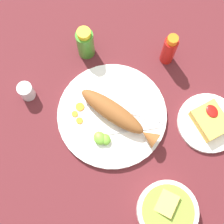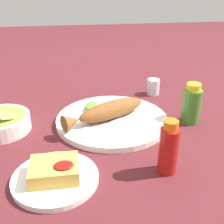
{
  "view_description": "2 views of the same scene",
  "coord_description": "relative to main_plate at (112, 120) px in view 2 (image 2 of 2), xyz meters",
  "views": [
    {
      "loc": [
        -0.27,
        0.14,
        1.01
      ],
      "look_at": [
        0.0,
        0.0,
        0.04
      ],
      "focal_mm": 50.0,
      "sensor_mm": 36.0,
      "label": 1
    },
    {
      "loc": [
        -0.12,
        -0.81,
        0.44
      ],
      "look_at": [
        0.0,
        0.0,
        0.04
      ],
      "focal_mm": 45.0,
      "sensor_mm": 36.0,
      "label": 2
    }
  ],
  "objects": [
    {
      "name": "side_plate_fries",
      "position": [
        -0.18,
        -0.27,
        -0.0
      ],
      "size": [
        0.2,
        0.2,
        0.01
      ],
      "primitive_type": "cylinder",
      "color": "white",
      "rests_on": "ground_plane"
    },
    {
      "name": "lime_wedge_side",
      "position": [
        -0.07,
        0.06,
        0.02
      ],
      "size": [
        0.04,
        0.03,
        0.02
      ],
      "primitive_type": "ellipsoid",
      "color": "#6BB233",
      "rests_on": "main_plate"
    },
    {
      "name": "lime_wedge_main",
      "position": [
        -0.06,
        0.07,
        0.02
      ],
      "size": [
        0.05,
        0.04,
        0.03
      ],
      "primitive_type": "ellipsoid",
      "color": "#6BB233",
      "rests_on": "main_plate"
    },
    {
      "name": "ground_plane",
      "position": [
        0.0,
        0.0,
        -0.01
      ],
      "size": [
        4.0,
        4.0,
        0.0
      ],
      "primitive_type": "plane",
      "color": "#561E23"
    },
    {
      "name": "main_plate",
      "position": [
        0.0,
        0.0,
        0.0
      ],
      "size": [
        0.36,
        0.36,
        0.02
      ],
      "primitive_type": "cylinder",
      "color": "white",
      "rests_on": "ground_plane"
    },
    {
      "name": "guacamole_bowl",
      "position": [
        -0.35,
        -0.0,
        0.02
      ],
      "size": [
        0.18,
        0.18,
        0.06
      ],
      "color": "white",
      "rests_on": "ground_plane"
    },
    {
      "name": "fried_fish",
      "position": [
        -0.02,
        -0.01,
        0.04
      ],
      "size": [
        0.29,
        0.18,
        0.06
      ],
      "rotation": [
        0.0,
        0.0,
        0.46
      ],
      "color": "brown",
      "rests_on": "main_plate"
    },
    {
      "name": "fork_near",
      "position": [
        -0.05,
        -0.08,
        0.01
      ],
      "size": [
        0.14,
        0.14,
        0.0
      ],
      "rotation": [
        0.0,
        0.0,
        3.92
      ],
      "color": "silver",
      "rests_on": "main_plate"
    },
    {
      "name": "salt_cup",
      "position": [
        0.2,
        0.22,
        0.02
      ],
      "size": [
        0.05,
        0.05,
        0.06
      ],
      "color": "silver",
      "rests_on": "ground_plane"
    },
    {
      "name": "fork_far",
      "position": [
        -0.08,
        -0.05,
        0.01
      ],
      "size": [
        0.07,
        0.18,
        0.0
      ],
      "rotation": [
        0.0,
        0.0,
        4.38
      ],
      "color": "silver",
      "rests_on": "main_plate"
    },
    {
      "name": "carrot_slice_near",
      "position": [
        0.07,
        0.08,
        0.01
      ],
      "size": [
        0.03,
        0.03,
        0.0
      ],
      "primitive_type": "cylinder",
      "color": "orange",
      "rests_on": "main_plate"
    },
    {
      "name": "carrot_slice_mid",
      "position": [
        0.06,
        0.11,
        0.01
      ],
      "size": [
        0.02,
        0.02,
        0.0
      ],
      "primitive_type": "cylinder",
      "color": "orange",
      "rests_on": "main_plate"
    },
    {
      "name": "fries_pile",
      "position": [
        -0.17,
        -0.27,
        0.02
      ],
      "size": [
        0.11,
        0.09,
        0.04
      ],
      "color": "gold",
      "rests_on": "side_plate_fries"
    },
    {
      "name": "hot_sauce_bottle_red",
      "position": [
        0.1,
        -0.27,
        0.06
      ],
      "size": [
        0.05,
        0.05,
        0.14
      ],
      "color": "#B21914",
      "rests_on": "ground_plane"
    },
    {
      "name": "hot_sauce_bottle_green",
      "position": [
        0.25,
        -0.03,
        0.05
      ],
      "size": [
        0.06,
        0.06,
        0.13
      ],
      "color": "#3D8428",
      "rests_on": "ground_plane"
    },
    {
      "name": "carrot_slice_far",
      "position": [
        0.03,
        0.11,
        0.01
      ],
      "size": [
        0.02,
        0.02,
        0.0
      ],
      "primitive_type": "cylinder",
      "color": "orange",
      "rests_on": "main_plate"
    }
  ]
}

